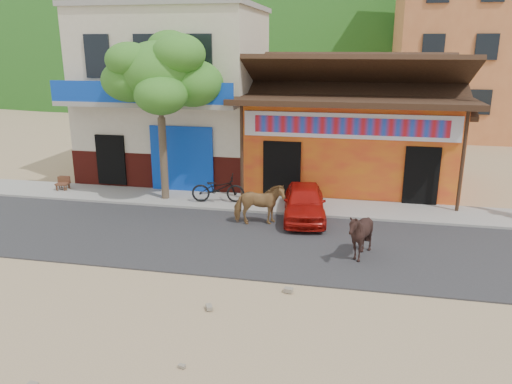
% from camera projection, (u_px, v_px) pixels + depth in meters
% --- Properties ---
extents(ground, '(120.00, 120.00, 0.00)m').
position_uv_depth(ground, '(255.00, 281.00, 12.33)').
color(ground, '#9E825B').
rests_on(ground, ground).
extents(road, '(60.00, 5.00, 0.04)m').
position_uv_depth(road, '(272.00, 243.00, 14.67)').
color(road, '#28282B').
rests_on(road, ground).
extents(sidewalk, '(60.00, 2.00, 0.12)m').
position_uv_depth(sidewalk, '(288.00, 205.00, 17.95)').
color(sidewalk, gray).
rests_on(sidewalk, ground).
extents(dance_club, '(8.00, 6.00, 3.60)m').
position_uv_depth(dance_club, '(350.00, 140.00, 20.83)').
color(dance_club, orange).
rests_on(dance_club, ground).
extents(cafe_building, '(7.00, 6.00, 7.00)m').
position_uv_depth(cafe_building, '(178.00, 95.00, 21.78)').
color(cafe_building, beige).
rests_on(cafe_building, ground).
extents(apartment_front, '(9.00, 9.00, 12.00)m').
position_uv_depth(apartment_front, '(471.00, 38.00, 31.46)').
color(apartment_front, '#CC723F').
rests_on(apartment_front, ground).
extents(hillside, '(100.00, 40.00, 24.00)m').
position_uv_depth(hillside, '(349.00, 0.00, 74.69)').
color(hillside, '#194C14').
rests_on(hillside, ground).
extents(tree, '(3.00, 3.00, 6.00)m').
position_uv_depth(tree, '(161.00, 118.00, 17.77)').
color(tree, '#2D721E').
rests_on(tree, sidewalk).
extents(cow_tan, '(1.74, 1.11, 1.36)m').
position_uv_depth(cow_tan, '(259.00, 204.00, 15.93)').
color(cow_tan, olive).
rests_on(cow_tan, road).
extents(cow_dark, '(1.62, 1.57, 1.37)m').
position_uv_depth(cow_dark, '(360.00, 235.00, 13.36)').
color(cow_dark, black).
rests_on(cow_dark, road).
extents(red_car, '(1.77, 3.51, 1.15)m').
position_uv_depth(red_car, '(304.00, 202.00, 16.53)').
color(red_car, '#AE120C').
rests_on(red_car, road).
extents(scooter, '(2.00, 0.97, 1.01)m').
position_uv_depth(scooter, '(218.00, 189.00, 18.02)').
color(scooter, black).
rests_on(scooter, sidewalk).
extents(cafe_chair_left, '(0.45, 0.45, 0.95)m').
position_uv_depth(cafe_chair_left, '(62.00, 178.00, 19.59)').
color(cafe_chair_left, '#4C2619').
rests_on(cafe_chair_left, sidewalk).
extents(cafe_chair_right, '(0.54, 0.54, 0.92)m').
position_uv_depth(cafe_chair_right, '(62.00, 178.00, 19.58)').
color(cafe_chair_right, '#52301B').
rests_on(cafe_chair_right, sidewalk).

